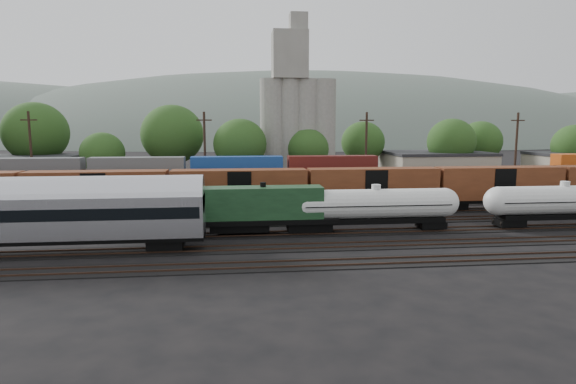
{
  "coord_description": "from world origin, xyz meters",
  "views": [
    {
      "loc": [
        -7.69,
        -48.83,
        10.25
      ],
      "look_at": [
        -2.05,
        2.0,
        3.0
      ],
      "focal_mm": 30.0,
      "sensor_mm": 36.0,
      "label": 1
    }
  ],
  "objects": [
    {
      "name": "ground",
      "position": [
        0.0,
        0.0,
        0.0
      ],
      "size": [
        600.0,
        600.0,
        0.0
      ],
      "primitive_type": "plane",
      "color": "black"
    },
    {
      "name": "tracks",
      "position": [
        0.0,
        0.0,
        0.05
      ],
      "size": [
        180.0,
        33.2,
        0.2
      ],
      "color": "black",
      "rests_on": "ground"
    },
    {
      "name": "green_locomotive",
      "position": [
        -8.35,
        -5.0,
        2.75
      ],
      "size": [
        18.3,
        3.23,
        4.85
      ],
      "color": "black",
      "rests_on": "ground"
    },
    {
      "name": "tank_car_a",
      "position": [
        5.56,
        -5.0,
        2.56
      ],
      "size": [
        16.35,
        2.93,
        4.29
      ],
      "color": "silver",
      "rests_on": "ground"
    },
    {
      "name": "tank_car_b",
      "position": [
        24.76,
        -5.0,
        2.59
      ],
      "size": [
        16.56,
        2.96,
        4.34
      ],
      "color": "silver",
      "rests_on": "ground"
    },
    {
      "name": "passenger_coach",
      "position": [
        -23.26,
        -10.0,
        3.61
      ],
      "size": [
        26.07,
        3.22,
        5.92
      ],
      "color": "silver",
      "rests_on": "ground"
    },
    {
      "name": "orange_locomotive",
      "position": [
        -7.4,
        10.0,
        2.44
      ],
      "size": [
        17.04,
        2.84,
        4.26
      ],
      "color": "black",
      "rests_on": "ground"
    },
    {
      "name": "boxcar_string",
      "position": [
        15.88,
        5.0,
        3.12
      ],
      "size": [
        184.4,
        2.9,
        4.2
      ],
      "color": "black",
      "rests_on": "ground"
    },
    {
      "name": "container_wall",
      "position": [
        -9.09,
        15.0,
        2.87
      ],
      "size": [
        160.0,
        2.6,
        5.8
      ],
      "color": "black",
      "rests_on": "ground"
    },
    {
      "name": "grain_silo",
      "position": [
        3.28,
        36.0,
        11.26
      ],
      "size": [
        13.4,
        5.0,
        29.0
      ],
      "color": "gray",
      "rests_on": "ground"
    },
    {
      "name": "industrial_sheds",
      "position": [
        6.63,
        35.25,
        2.56
      ],
      "size": [
        119.38,
        17.26,
        5.1
      ],
      "color": "#9E937F",
      "rests_on": "ground"
    },
    {
      "name": "tree_band",
      "position": [
        -12.44,
        36.23,
        7.32
      ],
      "size": [
        167.01,
        20.91,
        14.0
      ],
      "color": "black",
      "rests_on": "ground"
    },
    {
      "name": "utility_poles",
      "position": [
        0.0,
        22.0,
        6.21
      ],
      "size": [
        122.2,
        0.36,
        12.0
      ],
      "color": "black",
      "rests_on": "ground"
    },
    {
      "name": "distant_hills",
      "position": [
        23.92,
        260.0,
        -20.56
      ],
      "size": [
        860.0,
        286.0,
        130.0
      ],
      "color": "#59665B",
      "rests_on": "ground"
    }
  ]
}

